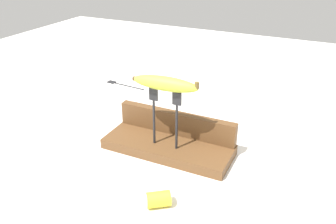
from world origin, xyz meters
TOP-DOWN VIEW (x-y plane):
  - ground_plane at (0.00, 0.00)m, footprint 3.00×3.00m
  - wooden_board at (0.00, 0.00)m, footprint 0.38×0.15m
  - board_backstop at (0.00, 0.06)m, footprint 0.37×0.03m
  - fork_stand_center at (0.00, -0.02)m, footprint 0.10×0.01m
  - banana_raised_center at (-0.00, -0.02)m, footprint 0.20×0.05m
  - fork_fallen_near at (-0.41, 0.39)m, footprint 0.19×0.03m
  - banana_chunk_near at (0.08, -0.23)m, footprint 0.07×0.06m

SIDE VIEW (x-z plane):
  - ground_plane at x=0.00m, z-range 0.00..0.00m
  - fork_fallen_near at x=-0.41m, z-range 0.00..0.01m
  - wooden_board at x=0.00m, z-range 0.00..0.03m
  - banana_chunk_near at x=0.08m, z-range 0.00..0.04m
  - board_backstop at x=0.00m, z-range 0.03..0.10m
  - fork_stand_center at x=0.00m, z-range 0.05..0.22m
  - banana_raised_center at x=0.00m, z-range 0.20..0.24m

